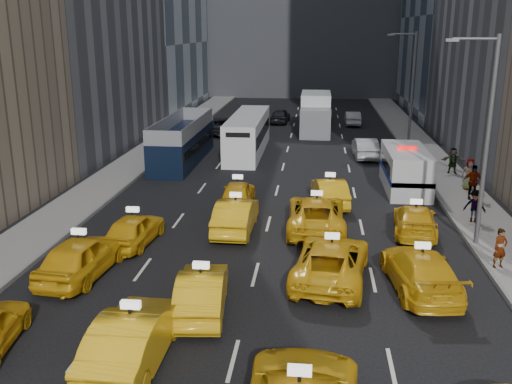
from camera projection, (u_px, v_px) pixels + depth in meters
sidewalk_west at (131, 165)px, 39.43m from camera, size 3.00×90.00×0.15m
sidewalk_east at (442, 173)px, 37.30m from camera, size 3.00×90.00×0.15m
curb_west at (151, 166)px, 39.28m from camera, size 0.15×90.00×0.18m
curb_east at (420, 172)px, 37.45m from camera, size 0.15×90.00×0.18m
streetlight_near at (485, 135)px, 23.67m from camera, size 2.15×0.22×9.00m
streetlight_far at (411, 88)px, 42.79m from camera, size 2.15×0.22×9.00m
taxi_5 at (133, 338)px, 16.03m from camera, size 1.79×4.97×1.63m
taxi_8 at (81, 257)px, 21.75m from camera, size 2.33×4.89×1.62m
taxi_9 at (202, 291)px, 19.08m from camera, size 1.98×4.55×1.45m
taxi_10 at (331, 261)px, 21.48m from camera, size 3.29×5.86×1.55m
taxi_11 at (421, 270)px, 20.65m from camera, size 2.66×5.39×1.51m
taxi_12 at (134, 229)px, 25.02m from camera, size 2.03×4.25×1.40m
taxi_13 at (236, 215)px, 26.68m from camera, size 1.70×4.75×1.56m
taxi_14 at (316, 214)px, 26.86m from camera, size 2.67×5.72×1.58m
taxi_15 at (415, 220)px, 26.37m from camera, size 2.36×4.77×1.33m
taxi_16 at (238, 193)px, 30.58m from camera, size 1.68×4.06×1.38m
taxi_17 at (330, 192)px, 30.74m from camera, size 2.12×4.57×1.45m
nypd_van at (405, 170)px, 33.49m from camera, size 2.69×6.19×2.61m
double_decker at (183, 140)px, 40.46m from camera, size 2.99×10.82×3.11m
city_bus at (248, 134)px, 43.40m from camera, size 3.26×11.40×2.90m
box_truck at (316, 114)px, 51.80m from camera, size 3.37×7.91×3.52m
misc_car_0 at (365, 148)px, 41.90m from camera, size 1.76×4.58×1.49m
misc_car_1 at (222, 126)px, 51.35m from camera, size 2.95×5.60×1.50m
misc_car_2 at (321, 112)px, 59.41m from camera, size 2.75×5.60×1.57m
misc_car_3 at (280, 116)px, 57.31m from camera, size 1.99×4.36×1.45m
misc_car_4 at (352, 118)px, 56.23m from camera, size 1.50×4.11×1.35m
pedestrian_0 at (500, 248)px, 22.22m from camera, size 0.68×0.55×1.60m
pedestrian_2 at (475, 206)px, 27.49m from camera, size 1.11×0.65×1.61m
pedestrian_3 at (473, 182)px, 31.17m from camera, size 1.15×0.58×1.91m
pedestrian_4 at (469, 174)px, 33.06m from camera, size 0.93×0.56×1.83m
pedestrian_5 at (453, 161)px, 36.80m from camera, size 1.57×0.57×1.66m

